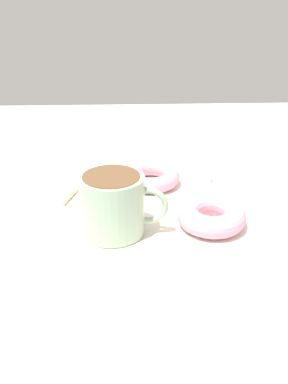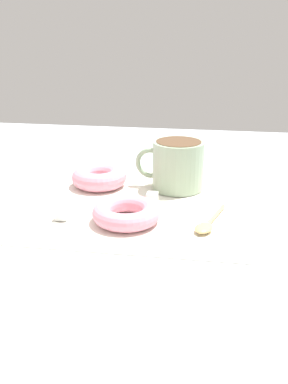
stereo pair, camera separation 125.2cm
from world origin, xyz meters
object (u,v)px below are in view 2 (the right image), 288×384
(sugar_cube, at_px, (62,213))
(spoon, at_px, (207,225))
(donut_near_cup, at_px, (126,213))
(donut_far, at_px, (99,177))
(sugar_cube_extra, at_px, (152,198))
(coffee_cup, at_px, (177,164))

(sugar_cube, bearing_deg, spoon, 1.25)
(donut_near_cup, distance_m, donut_far, 0.17)
(spoon, distance_m, sugar_cube_extra, 0.12)
(coffee_cup, relative_size, donut_far, 1.24)
(spoon, bearing_deg, donut_near_cup, 178.84)
(coffee_cup, distance_m, sugar_cube, 0.23)
(donut_near_cup, xyz_separation_m, spoon, (0.12, -0.00, -0.01))
(donut_far, bearing_deg, donut_near_cup, -61.25)
(spoon, height_order, sugar_cube_extra, sugar_cube_extra)
(coffee_cup, relative_size, donut_near_cup, 1.22)
(spoon, relative_size, sugar_cube, 6.13)
(coffee_cup, xyz_separation_m, donut_near_cup, (-0.06, -0.16, -0.03))
(spoon, bearing_deg, sugar_cube, -178.75)
(donut_far, relative_size, spoon, 0.89)
(coffee_cup, xyz_separation_m, sugar_cube_extra, (-0.03, -0.08, -0.04))
(coffee_cup, xyz_separation_m, spoon, (0.06, -0.16, -0.04))
(donut_near_cup, bearing_deg, sugar_cube, -175.79)
(coffee_cup, distance_m, donut_near_cup, 0.17)
(donut_near_cup, distance_m, spoon, 0.12)
(sugar_cube_extra, bearing_deg, donut_far, 147.24)
(coffee_cup, height_order, sugar_cube_extra, coffee_cup)
(donut_far, distance_m, sugar_cube_extra, 0.13)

